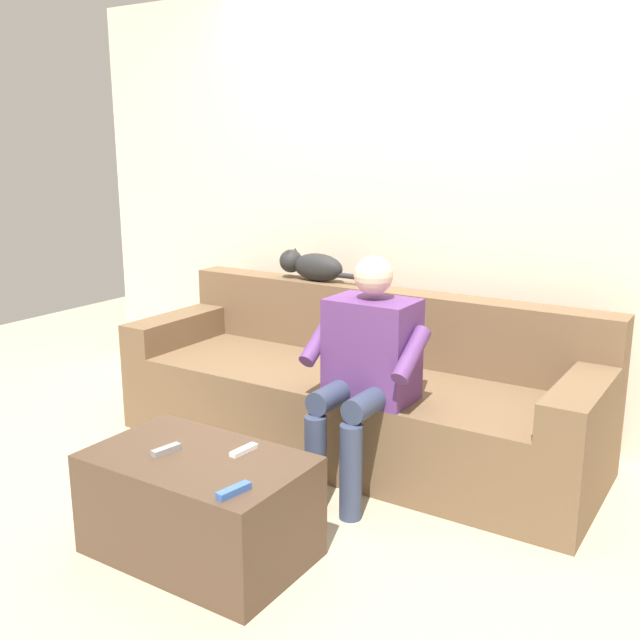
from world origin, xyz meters
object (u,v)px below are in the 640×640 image
(coffee_table, at_px, (199,505))
(cat_on_backrest, at_px, (311,265))
(couch, at_px, (357,395))
(remote_blue, at_px, (234,491))
(person_solo_seated, at_px, (366,362))
(remote_white, at_px, (244,450))
(remote_gray, at_px, (166,450))

(coffee_table, bearing_deg, cat_on_backrest, -72.62)
(couch, height_order, remote_blue, couch)
(couch, relative_size, person_solo_seated, 2.30)
(couch, distance_m, remote_white, 1.13)
(coffee_table, height_order, cat_on_backrest, cat_on_backrest)
(remote_white, bearing_deg, coffee_table, -40.42)
(coffee_table, relative_size, remote_blue, 6.35)
(couch, xyz_separation_m, remote_gray, (0.12, 1.28, 0.14))
(remote_blue, bearing_deg, remote_white, -136.70)
(couch, distance_m, cat_on_backrest, 0.83)
(remote_blue, xyz_separation_m, remote_gray, (0.44, -0.13, -0.00))
(person_solo_seated, relative_size, remote_gray, 9.12)
(couch, xyz_separation_m, remote_white, (-0.13, 1.12, 0.14))
(person_solo_seated, distance_m, cat_on_backrest, 1.06)
(remote_gray, xyz_separation_m, remote_white, (-0.25, -0.17, -0.00))
(couch, bearing_deg, person_solo_seated, 123.80)
(cat_on_backrest, bearing_deg, remote_gray, 102.79)
(person_solo_seated, xyz_separation_m, cat_on_backrest, (0.75, -0.69, 0.28))
(coffee_table, bearing_deg, remote_white, -135.51)
(couch, xyz_separation_m, remote_blue, (-0.32, 1.41, 0.14))
(couch, xyz_separation_m, cat_on_backrest, (0.48, -0.29, 0.61))
(remote_blue, bearing_deg, couch, -156.78)
(person_solo_seated, bearing_deg, remote_blue, 92.56)
(cat_on_backrest, height_order, remote_gray, cat_on_backrest)
(cat_on_backrest, distance_m, remote_blue, 1.93)
(remote_white, bearing_deg, remote_blue, 37.76)
(couch, height_order, remote_white, couch)
(person_solo_seated, distance_m, remote_white, 0.76)
(cat_on_backrest, distance_m, remote_gray, 1.68)
(coffee_table, height_order, remote_gray, remote_gray)
(coffee_table, relative_size, cat_on_backrest, 1.51)
(couch, distance_m, remote_blue, 1.45)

